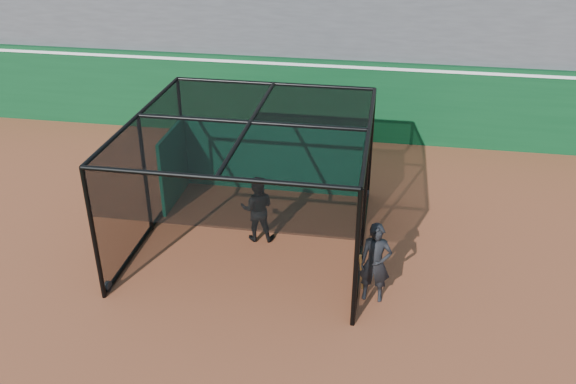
# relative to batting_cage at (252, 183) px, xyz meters

# --- Properties ---
(ground) EXTENTS (120.00, 120.00, 0.00)m
(ground) POSITION_rel_batting_cage_xyz_m (0.64, -2.22, -1.43)
(ground) COLOR brown
(ground) RESTS_ON ground
(outfield_wall) EXTENTS (50.00, 0.50, 2.50)m
(outfield_wall) POSITION_rel_batting_cage_xyz_m (0.64, 6.28, -0.14)
(outfield_wall) COLOR #0B3D1C
(outfield_wall) RESTS_ON ground
(batting_cage) EXTENTS (5.02, 5.29, 2.86)m
(batting_cage) POSITION_rel_batting_cage_xyz_m (0.00, 0.00, 0.00)
(batting_cage) COLOR black
(batting_cage) RESTS_ON ground
(batter) EXTENTS (0.82, 0.68, 1.57)m
(batter) POSITION_rel_batting_cage_xyz_m (0.09, 0.02, -0.64)
(batter) COLOR black
(batter) RESTS_ON ground
(on_deck_player) EXTENTS (0.64, 0.45, 1.67)m
(on_deck_player) POSITION_rel_batting_cage_xyz_m (2.80, -1.75, -0.59)
(on_deck_player) COLOR black
(on_deck_player) RESTS_ON ground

